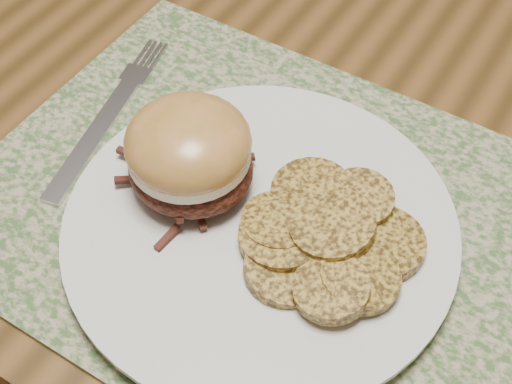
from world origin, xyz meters
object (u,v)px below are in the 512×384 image
at_px(pork_sandwich, 189,153).
at_px(fork, 110,114).
at_px(dining_table, 210,17).
at_px(dinner_plate, 260,229).

height_order(pork_sandwich, fork, pork_sandwich).
height_order(dining_table, dinner_plate, dinner_plate).
bearing_deg(fork, dinner_plate, -24.78).
distance_m(dinner_plate, pork_sandwich, 0.07).
bearing_deg(fork, pork_sandwich, -29.72).
height_order(dining_table, fork, fork).
distance_m(pork_sandwich, fork, 0.12).
bearing_deg(pork_sandwich, dining_table, 133.47).
distance_m(dinner_plate, fork, 0.17).
bearing_deg(dining_table, pork_sandwich, -57.29).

